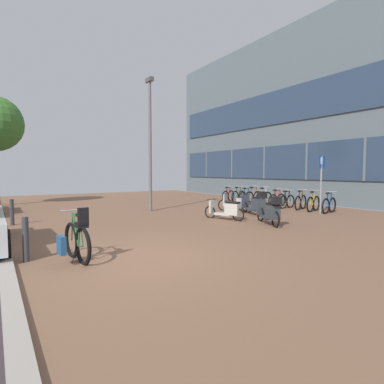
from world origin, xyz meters
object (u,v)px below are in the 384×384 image
bicycle_rack_02 (301,202)px  bollard_near (26,239)px  bicycle_rack_03 (287,201)px  lamp_post (150,138)px  parking_sign (321,178)px  bollard_far (12,212)px  bicycle_rack_07 (246,197)px  bicycle_rack_08 (238,196)px  scooter_mid (238,203)px  bicycle_rack_01 (313,204)px  bicycle_rack_04 (277,200)px  scooter_near (270,211)px  bicycle_foreground (76,241)px  scooter_far (255,204)px  bicycle_rack_09 (228,196)px  scooter_extra (227,210)px  bicycle_rack_05 (264,199)px  bicycle_rack_00 (329,205)px

bicycle_rack_02 → bollard_near: bicycle_rack_02 is taller
bicycle_rack_03 → lamp_post: bearing=157.1°
parking_sign → bollard_far: (-10.97, 3.79, -1.08)m
bicycle_rack_07 → bicycle_rack_08: size_ratio=0.96×
scooter_mid → bollard_far: bollard_far is taller
bicycle_rack_01 → bicycle_rack_03: (-0.02, 1.47, -0.02)m
bicycle_rack_04 → scooter_near: scooter_near is taller
bicycle_foreground → bicycle_rack_07: (10.70, 6.79, -0.07)m
bicycle_rack_01 → bicycle_rack_03: 1.47m
scooter_mid → bicycle_foreground: bearing=-152.1°
bicycle_rack_03 → bicycle_foreground: bearing=-160.1°
bicycle_rack_02 → scooter_far: 3.19m
bicycle_foreground → lamp_post: lamp_post is taller
bicycle_rack_08 → bicycle_rack_09: size_ratio=1.08×
bicycle_rack_08 → scooter_near: size_ratio=0.76×
bicycle_rack_07 → bicycle_rack_02: bearing=-89.4°
bicycle_rack_04 → bicycle_rack_07: bearing=91.9°
bicycle_rack_02 → scooter_near: size_ratio=0.76×
lamp_post → bicycle_rack_07: bearing=3.6°
bicycle_rack_09 → lamp_post: bearing=-162.9°
bicycle_rack_02 → bollard_near: (-11.58, -2.66, 0.10)m
bicycle_rack_03 → bollard_far: 11.60m
scooter_far → bicycle_foreground: bearing=-159.6°
bicycle_rack_07 → scooter_far: scooter_far is taller
scooter_near → scooter_extra: size_ratio=1.05×
bicycle_rack_05 → scooter_near: size_ratio=0.80×
scooter_extra → lamp_post: 5.01m
parking_sign → bicycle_rack_09: bearing=85.9°
bicycle_rack_05 → bicycle_rack_07: bearing=85.6°
bicycle_rack_07 → bollard_far: size_ratio=1.47×
bicycle_rack_03 → scooter_near: 5.25m
scooter_extra → bicycle_rack_00: bearing=-9.9°
scooter_mid → scooter_far: (-0.20, -1.29, 0.08)m
bicycle_rack_00 → bicycle_rack_04: bearing=89.2°
bicycle_rack_05 → bicycle_rack_01: bearing=-88.5°
bicycle_rack_08 → bicycle_rack_09: 0.75m
bicycle_rack_01 → bicycle_rack_05: size_ratio=0.98×
bicycle_rack_01 → parking_sign: (-0.55, -0.75, 1.16)m
bicycle_rack_09 → scooter_far: size_ratio=0.65×
bicycle_rack_07 → lamp_post: bearing=-176.4°
bicycle_rack_00 → scooter_far: scooter_far is taller
bicycle_rack_04 → parking_sign: bearing=-102.5°
parking_sign → bicycle_rack_05: bearing=82.8°
bicycle_rack_04 → scooter_near: bearing=-140.0°
bicycle_rack_09 → lamp_post: lamp_post is taller
bicycle_rack_00 → scooter_far: bearing=159.9°
scooter_extra → bollard_far: bollard_far is taller
bicycle_rack_03 → bicycle_rack_05: (-0.06, 1.47, 0.03)m
scooter_near → scooter_extra: 1.71m
bicycle_rack_03 → scooter_near: size_ratio=0.73×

